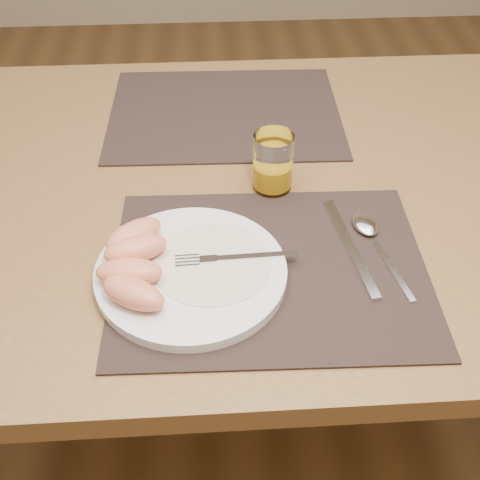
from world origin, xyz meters
name	(u,v)px	position (x,y,z in m)	size (l,w,h in m)	color
ground	(241,417)	(0.00, 0.00, 0.00)	(5.00, 5.00, 0.00)	brown
table	(241,217)	(0.00, 0.00, 0.67)	(1.40, 0.90, 0.75)	brown
placemat_near	(270,269)	(0.03, -0.22, 0.75)	(0.45, 0.35, 0.00)	black
placemat_far	(225,113)	(-0.02, 0.22, 0.75)	(0.45, 0.35, 0.00)	black
plate	(191,272)	(-0.08, -0.23, 0.76)	(0.27, 0.27, 0.02)	white
plate_dressing	(212,262)	(-0.05, -0.22, 0.77)	(0.17, 0.17, 0.00)	white
fork	(225,258)	(-0.04, -0.22, 0.77)	(0.18, 0.03, 0.00)	silver
knife	(354,255)	(0.15, -0.20, 0.76)	(0.04, 0.22, 0.01)	silver
spoon	(369,230)	(0.19, -0.15, 0.76)	(0.06, 0.19, 0.01)	silver
juice_glass	(273,165)	(0.05, -0.03, 0.80)	(0.07, 0.07, 0.10)	white
grapefruit_wedges	(133,262)	(-0.16, -0.23, 0.79)	(0.11, 0.20, 0.04)	#E3835C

